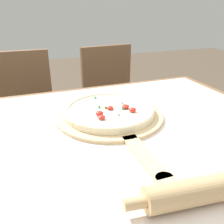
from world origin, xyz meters
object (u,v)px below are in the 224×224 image
at_px(pizza, 109,110).
at_px(chair_left, 25,111).
at_px(pizza_peel, 111,117).
at_px(chair_right, 112,99).
at_px(rolling_pin, 221,186).

distance_m(pizza, chair_left, 0.87).
height_order(pizza_peel, pizza, pizza).
bearing_deg(pizza_peel, chair_right, 69.49).
bearing_deg(pizza_peel, chair_left, 111.43).
relative_size(chair_left, chair_right, 1.00).
xyz_separation_m(pizza_peel, chair_right, (0.30, 0.79, -0.26)).
distance_m(rolling_pin, chair_right, 1.29).
bearing_deg(pizza, chair_right, 68.99).
distance_m(pizza, rolling_pin, 0.48).
relative_size(pizza, chair_right, 0.38).
relative_size(pizza_peel, rolling_pin, 1.41).
height_order(pizza_peel, chair_left, chair_left).
distance_m(pizza_peel, chair_left, 0.89).
bearing_deg(rolling_pin, pizza_peel, 100.72).
bearing_deg(chair_left, pizza_peel, -67.51).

